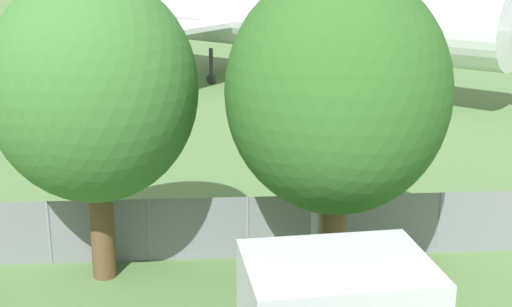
% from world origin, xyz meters
% --- Properties ---
extents(perimeter_fence, '(56.07, 0.07, 1.70)m').
position_xyz_m(perimeter_fence, '(-0.00, 11.06, 0.85)').
color(perimeter_fence, gray).
rests_on(perimeter_fence, ground).
extents(airplane, '(32.02, 30.38, 12.26)m').
position_xyz_m(airplane, '(4.23, 37.70, 4.13)').
color(airplane, silver).
rests_on(airplane, ground).
extents(tree_near_hangar, '(5.13, 5.13, 7.53)m').
position_xyz_m(tree_near_hangar, '(4.51, 9.53, 4.69)').
color(tree_near_hangar, brown).
rests_on(tree_near_hangar, ground).
extents(tree_left_of_cabin, '(4.86, 4.86, 7.40)m').
position_xyz_m(tree_left_of_cabin, '(-1.06, 10.22, 4.71)').
color(tree_left_of_cabin, brown).
rests_on(tree_left_of_cabin, ground).
extents(light_mast, '(0.44, 0.44, 9.12)m').
position_xyz_m(light_mast, '(4.00, 9.16, 5.46)').
color(light_mast, '#99999E').
rests_on(light_mast, ground).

